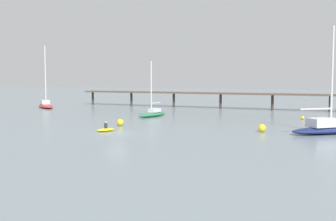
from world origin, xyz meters
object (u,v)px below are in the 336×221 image
Objects in this scene: dinghy_yellow at (106,129)px; mooring_buoy_inner at (120,122)px; mooring_buoy_mid at (262,128)px; sailboat_green at (153,113)px; sailboat_navy at (326,127)px; pier at (276,90)px; sailboat_red at (45,104)px; mooring_buoy_far at (303,118)px.

mooring_buoy_inner is at bearing 102.92° from dinghy_yellow.
sailboat_green is at bearing 147.77° from mooring_buoy_mid.
sailboat_navy is at bearing 18.32° from dinghy_yellow.
sailboat_red is (-44.16, -12.13, -3.07)m from pier.
pier is 45.90m from sailboat_red.
mooring_buoy_far is (6.49, -16.57, -3.56)m from pier.
sailboat_navy is 13.44× the size of mooring_buoy_inner.
mooring_buoy_far is at bearing -68.60° from pier.
sailboat_navy is (54.51, -19.86, -0.02)m from sailboat_red.
pier is at bearing 96.25° from mooring_buoy_mid.
pier is at bearing 53.37° from sailboat_green.
pier is 71.78× the size of mooring_buoy_mid.
mooring_buoy_mid is (3.65, -33.29, -3.36)m from pier.
sailboat_red is (-28.47, 8.96, 0.14)m from sailboat_green.
sailboat_red is 52.27m from mooring_buoy_mid.
mooring_buoy_far is (19.33, 23.11, 0.03)m from dinghy_yellow.
sailboat_navy reaches higher than mooring_buoy_far.
sailboat_navy is at bearing 10.87° from mooring_buoy_mid.
dinghy_yellow is 2.94× the size of mooring_buoy_inner.
dinghy_yellow is (2.84, -18.58, -0.37)m from sailboat_green.
sailboat_red is at bearing 138.67° from dinghy_yellow.
sailboat_red is 14.45× the size of mooring_buoy_inner.
mooring_buoy_far is (-3.85, 15.43, -0.47)m from sailboat_navy.
sailboat_red is 1.07× the size of sailboat_navy.
sailboat_green is at bearing -126.63° from pier.
mooring_buoy_far is at bearing 11.53° from sailboat_green.
pier is 33.65m from mooring_buoy_mid.
mooring_buoy_inner is at bearing -177.20° from mooring_buoy_mid.
sailboat_green reaches higher than mooring_buoy_far.
sailboat_green is 9.81× the size of mooring_buoy_mid.
mooring_buoy_mid is at bearing -169.13° from sailboat_navy.
sailboat_green is at bearing -17.47° from sailboat_red.
mooring_buoy_mid is at bearing -32.23° from sailboat_green.
mooring_buoy_mid is (47.80, -21.15, -0.30)m from sailboat_red.
mooring_buoy_far is 27.08m from mooring_buoy_inner.
dinghy_yellow is 5.67m from mooring_buoy_inner.
mooring_buoy_mid is (16.48, 6.39, 0.22)m from dinghy_yellow.
sailboat_red reaches higher than mooring_buoy_far.
sailboat_navy is 23.17× the size of mooring_buoy_far.
mooring_buoy_far is at bearing 104.03° from sailboat_navy.
sailboat_red is 4.91× the size of dinghy_yellow.
mooring_buoy_inner is at bearing -174.97° from sailboat_navy.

